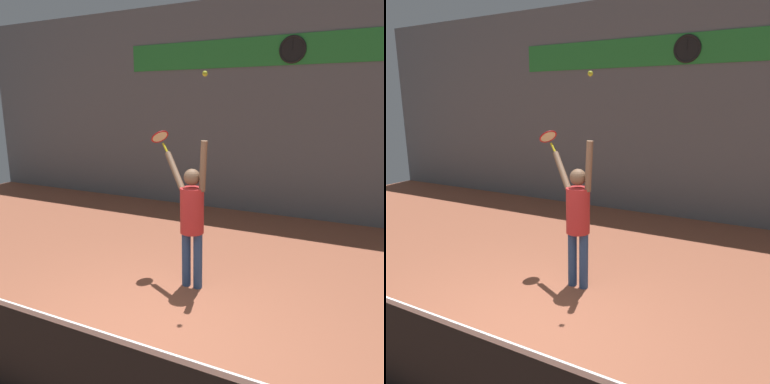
# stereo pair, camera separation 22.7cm
# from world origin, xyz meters

# --- Properties ---
(ground_plane) EXTENTS (18.00, 18.00, 0.00)m
(ground_plane) POSITION_xyz_m (0.00, 0.00, 0.00)
(ground_plane) COLOR #9E563D
(back_wall) EXTENTS (18.00, 0.10, 5.00)m
(back_wall) POSITION_xyz_m (0.00, 5.79, 2.50)
(back_wall) COLOR slate
(back_wall) RESTS_ON ground_plane
(sponsor_banner) EXTENTS (7.44, 0.02, 0.64)m
(sponsor_banner) POSITION_xyz_m (0.00, 5.73, 3.78)
(sponsor_banner) COLOR #288C38
(scoreboard_clock) EXTENTS (0.59, 0.05, 0.59)m
(scoreboard_clock) POSITION_xyz_m (0.42, 5.71, 3.78)
(scoreboard_clock) COLOR black
(court_net) EXTENTS (7.40, 0.07, 1.06)m
(court_net) POSITION_xyz_m (0.00, -1.04, 0.50)
(court_net) COLOR #333333
(court_net) RESTS_ON ground_plane
(tennis_player) EXTENTS (0.88, 0.56, 2.15)m
(tennis_player) POSITION_xyz_m (-0.03, 1.58, 1.09)
(tennis_player) COLOR #2D4C7F
(tennis_player) RESTS_ON ground_plane
(tennis_racket) EXTENTS (0.37, 0.35, 0.35)m
(tennis_racket) POSITION_xyz_m (-0.77, 2.01, 2.11)
(tennis_racket) COLOR yellow
(tennis_ball) EXTENTS (0.07, 0.07, 0.07)m
(tennis_ball) POSITION_xyz_m (0.20, 1.47, 2.99)
(tennis_ball) COLOR #CCDB2D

